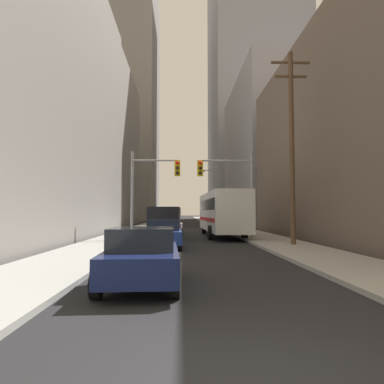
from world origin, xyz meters
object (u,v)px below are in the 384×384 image
Objects in this scene: traffic_signal_near_right at (228,181)px; sedan_white at (171,226)px; sedan_navy at (142,256)px; cargo_van_black at (165,221)px; sedan_blue at (164,234)px; traffic_signal_near_left at (153,181)px; city_bus at (222,212)px.

sedan_white is at bearing 122.16° from traffic_signal_near_right.
cargo_van_black is at bearing 90.35° from sedan_navy.
sedan_blue is at bearing -88.30° from cargo_van_black.
traffic_signal_near_right is at bearing 73.99° from sedan_navy.
cargo_van_black is 5.42m from sedan_white.
cargo_van_black is 0.88× the size of traffic_signal_near_left.
sedan_blue is 1.00× the size of sedan_white.
city_bus is 2.72× the size of sedan_white.
traffic_signal_near_left is at bearing -180.00° from traffic_signal_near_right.
cargo_van_black reaches higher than sedan_navy.
traffic_signal_near_right is at bearing -90.31° from city_bus.
traffic_signal_near_left is (-0.98, 4.93, 3.25)m from sedan_blue.
sedan_white is at bearing 80.51° from traffic_signal_near_left.
traffic_signal_near_left is at bearing -99.49° from sedan_white.
city_bus reaches higher than sedan_white.
sedan_navy is (0.10, -15.56, -0.52)m from cargo_van_black.
cargo_van_black is 1.23× the size of sedan_blue.
cargo_van_black is 15.57m from sedan_navy.
city_bus is 2.71× the size of sedan_blue.
cargo_van_black is at bearing 166.96° from traffic_signal_near_right.
city_bus is 19.04m from sedan_navy.
traffic_signal_near_left is 5.08m from traffic_signal_near_right.
traffic_signal_near_left is (-5.10, -3.97, 2.09)m from city_bus.
sedan_white is at bearing 89.56° from sedan_blue.
cargo_van_black is 0.88× the size of traffic_signal_near_right.
sedan_white is at bearing 89.54° from sedan_navy.
traffic_signal_near_left is (-0.90, 14.57, 3.25)m from sedan_navy.
sedan_white is 8.22m from traffic_signal_near_right.
sedan_blue is at bearing -129.74° from traffic_signal_near_right.
cargo_van_black is at bearing -145.31° from city_bus.
sedan_blue and sedan_white have the same top height.
sedan_navy is 15.51m from traffic_signal_near_right.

